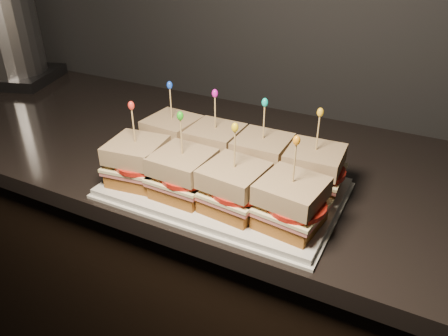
% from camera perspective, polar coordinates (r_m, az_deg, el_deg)
% --- Properties ---
extents(cabinet, '(2.50, 0.59, 0.85)m').
position_cam_1_polar(cabinet, '(1.33, -2.15, -15.32)').
color(cabinet, black).
rests_on(cabinet, ground).
extents(granite_slab, '(2.54, 0.63, 0.04)m').
position_cam_1_polar(granite_slab, '(1.06, -2.59, 1.92)').
color(granite_slab, black).
rests_on(granite_slab, cabinet).
extents(platter, '(0.45, 0.28, 0.02)m').
position_cam_1_polar(platter, '(0.87, 0.00, -2.62)').
color(platter, silver).
rests_on(platter, granite_slab).
extents(platter_rim, '(0.46, 0.29, 0.01)m').
position_cam_1_polar(platter_rim, '(0.88, 0.00, -2.96)').
color(platter_rim, silver).
rests_on(platter_rim, granite_slab).
extents(sandwich_0_bread_bot, '(0.11, 0.11, 0.03)m').
position_cam_1_polar(sandwich_0_bread_bot, '(0.98, -6.60, 2.58)').
color(sandwich_0_bread_bot, brown).
rests_on(sandwich_0_bread_bot, platter).
extents(sandwich_0_ham, '(0.12, 0.11, 0.01)m').
position_cam_1_polar(sandwich_0_ham, '(0.97, -6.66, 3.52)').
color(sandwich_0_ham, '#CC5C5C').
rests_on(sandwich_0_ham, sandwich_0_bread_bot).
extents(sandwich_0_cheese, '(0.12, 0.11, 0.01)m').
position_cam_1_polar(sandwich_0_cheese, '(0.97, -6.68, 3.89)').
color(sandwich_0_cheese, '#FDF3AF').
rests_on(sandwich_0_cheese, sandwich_0_ham).
extents(sandwich_0_tomato, '(0.10, 0.10, 0.01)m').
position_cam_1_polar(sandwich_0_tomato, '(0.96, -6.30, 4.01)').
color(sandwich_0_tomato, red).
rests_on(sandwich_0_tomato, sandwich_0_cheese).
extents(sandwich_0_bread_top, '(0.11, 0.11, 0.03)m').
position_cam_1_polar(sandwich_0_bread_top, '(0.96, -6.78, 5.47)').
color(sandwich_0_bread_top, '#573013').
rests_on(sandwich_0_bread_top, sandwich_0_tomato).
extents(sandwich_0_pick, '(0.00, 0.00, 0.09)m').
position_cam_1_polar(sandwich_0_pick, '(0.94, -6.95, 8.10)').
color(sandwich_0_pick, tan).
rests_on(sandwich_0_pick, sandwich_0_bread_top).
extents(sandwich_0_frill, '(0.01, 0.01, 0.02)m').
position_cam_1_polar(sandwich_0_frill, '(0.92, -7.12, 10.69)').
color(sandwich_0_frill, blue).
rests_on(sandwich_0_frill, sandwich_0_pick).
extents(sandwich_1_bread_bot, '(0.10, 0.10, 0.03)m').
position_cam_1_polar(sandwich_1_bread_bot, '(0.93, -1.11, 1.24)').
color(sandwich_1_bread_bot, brown).
rests_on(sandwich_1_bread_bot, platter).
extents(sandwich_1_ham, '(0.11, 0.11, 0.01)m').
position_cam_1_polar(sandwich_1_ham, '(0.92, -1.12, 2.21)').
color(sandwich_1_ham, '#CC5C5C').
rests_on(sandwich_1_ham, sandwich_1_bread_bot).
extents(sandwich_1_cheese, '(0.11, 0.11, 0.01)m').
position_cam_1_polar(sandwich_1_cheese, '(0.92, -1.12, 2.60)').
color(sandwich_1_cheese, '#FDF3AF').
rests_on(sandwich_1_cheese, sandwich_1_ham).
extents(sandwich_1_tomato, '(0.10, 0.10, 0.01)m').
position_cam_1_polar(sandwich_1_tomato, '(0.91, -0.64, 2.71)').
color(sandwich_1_tomato, red).
rests_on(sandwich_1_tomato, sandwich_1_cheese).
extents(sandwich_1_bread_top, '(0.10, 0.10, 0.03)m').
position_cam_1_polar(sandwich_1_bread_top, '(0.91, -1.14, 4.24)').
color(sandwich_1_bread_top, '#573013').
rests_on(sandwich_1_bread_top, sandwich_1_tomato).
extents(sandwich_1_pick, '(0.00, 0.00, 0.09)m').
position_cam_1_polar(sandwich_1_pick, '(0.89, -1.17, 7.00)').
color(sandwich_1_pick, tan).
rests_on(sandwich_1_pick, sandwich_1_bread_top).
extents(sandwich_1_frill, '(0.01, 0.01, 0.02)m').
position_cam_1_polar(sandwich_1_frill, '(0.87, -1.20, 9.73)').
color(sandwich_1_frill, '#D214B8').
rests_on(sandwich_1_frill, sandwich_1_pick).
extents(sandwich_2_bread_bot, '(0.10, 0.10, 0.03)m').
position_cam_1_polar(sandwich_2_bread_bot, '(0.89, 4.92, -0.26)').
color(sandwich_2_bread_bot, brown).
rests_on(sandwich_2_bread_bot, platter).
extents(sandwich_2_ham, '(0.11, 0.11, 0.01)m').
position_cam_1_polar(sandwich_2_ham, '(0.88, 4.97, 0.74)').
color(sandwich_2_ham, '#CC5C5C').
rests_on(sandwich_2_ham, sandwich_2_bread_bot).
extents(sandwich_2_cheese, '(0.11, 0.11, 0.01)m').
position_cam_1_polar(sandwich_2_cheese, '(0.88, 4.99, 1.14)').
color(sandwich_2_cheese, '#FDF3AF').
rests_on(sandwich_2_cheese, sandwich_2_ham).
extents(sandwich_2_tomato, '(0.10, 0.10, 0.01)m').
position_cam_1_polar(sandwich_2_tomato, '(0.87, 5.59, 1.23)').
color(sandwich_2_tomato, red).
rests_on(sandwich_2_tomato, sandwich_2_cheese).
extents(sandwich_2_bread_top, '(0.10, 0.10, 0.03)m').
position_cam_1_polar(sandwich_2_bread_top, '(0.87, 5.07, 2.84)').
color(sandwich_2_bread_top, '#573013').
rests_on(sandwich_2_bread_top, sandwich_2_tomato).
extents(sandwich_2_pick, '(0.00, 0.00, 0.09)m').
position_cam_1_polar(sandwich_2_pick, '(0.85, 5.21, 5.70)').
color(sandwich_2_pick, tan).
rests_on(sandwich_2_pick, sandwich_2_bread_top).
extents(sandwich_2_frill, '(0.01, 0.01, 0.02)m').
position_cam_1_polar(sandwich_2_frill, '(0.83, 5.36, 8.54)').
color(sandwich_2_frill, '#0AC2B0').
rests_on(sandwich_2_frill, sandwich_2_pick).
extents(sandwich_3_bread_bot, '(0.10, 0.10, 0.03)m').
position_cam_1_polar(sandwich_3_bread_bot, '(0.86, 11.43, -1.87)').
color(sandwich_3_bread_bot, brown).
rests_on(sandwich_3_bread_bot, platter).
extents(sandwich_3_ham, '(0.11, 0.11, 0.01)m').
position_cam_1_polar(sandwich_3_ham, '(0.85, 11.54, -0.85)').
color(sandwich_3_ham, '#CC5C5C').
rests_on(sandwich_3_ham, sandwich_3_bread_bot).
extents(sandwich_3_cheese, '(0.12, 0.11, 0.01)m').
position_cam_1_polar(sandwich_3_cheese, '(0.85, 11.59, -0.44)').
color(sandwich_3_cheese, '#FDF3AF').
rests_on(sandwich_3_cheese, sandwich_3_ham).
extents(sandwich_3_tomato, '(0.10, 0.10, 0.01)m').
position_cam_1_polar(sandwich_3_tomato, '(0.84, 12.30, -0.37)').
color(sandwich_3_tomato, red).
rests_on(sandwich_3_tomato, sandwich_3_cheese).
extents(sandwich_3_bread_top, '(0.11, 0.11, 0.03)m').
position_cam_1_polar(sandwich_3_bread_top, '(0.84, 11.79, 1.29)').
color(sandwich_3_bread_top, '#573013').
rests_on(sandwich_3_bread_top, sandwich_3_tomato).
extents(sandwich_3_pick, '(0.00, 0.00, 0.09)m').
position_cam_1_polar(sandwich_3_pick, '(0.82, 12.13, 4.21)').
color(sandwich_3_pick, tan).
rests_on(sandwich_3_pick, sandwich_3_bread_top).
extents(sandwich_3_frill, '(0.01, 0.01, 0.02)m').
position_cam_1_polar(sandwich_3_frill, '(0.80, 12.46, 7.12)').
color(sandwich_3_frill, gold).
rests_on(sandwich_3_frill, sandwich_3_pick).
extents(sandwich_4_bread_bot, '(0.11, 0.11, 0.03)m').
position_cam_1_polar(sandwich_4_bread_bot, '(0.89, -11.07, -0.78)').
color(sandwich_4_bread_bot, brown).
rests_on(sandwich_4_bread_bot, platter).
extents(sandwich_4_ham, '(0.12, 0.12, 0.01)m').
position_cam_1_polar(sandwich_4_ham, '(0.88, -11.18, 0.22)').
color(sandwich_4_ham, '#CC5C5C').
rests_on(sandwich_4_ham, sandwich_4_bread_bot).
extents(sandwich_4_cheese, '(0.12, 0.12, 0.01)m').
position_cam_1_polar(sandwich_4_cheese, '(0.88, -11.22, 0.62)').
color(sandwich_4_cheese, '#FDF3AF').
rests_on(sandwich_4_cheese, sandwich_4_ham).
extents(sandwich_4_tomato, '(0.10, 0.10, 0.01)m').
position_cam_1_polar(sandwich_4_tomato, '(0.86, -10.88, 0.70)').
color(sandwich_4_tomato, red).
rests_on(sandwich_4_tomato, sandwich_4_cheese).
extents(sandwich_4_bread_top, '(0.11, 0.11, 0.03)m').
position_cam_1_polar(sandwich_4_bread_top, '(0.87, -11.41, 2.31)').
color(sandwich_4_bread_top, '#573013').
rests_on(sandwich_4_bread_top, sandwich_4_tomato).
extents(sandwich_4_pick, '(0.00, 0.00, 0.09)m').
position_cam_1_polar(sandwich_4_pick, '(0.85, -11.72, 5.16)').
color(sandwich_4_pick, tan).
rests_on(sandwich_4_pick, sandwich_4_bread_top).
extents(sandwich_4_frill, '(0.01, 0.01, 0.02)m').
position_cam_1_polar(sandwich_4_frill, '(0.83, -12.04, 7.99)').
color(sandwich_4_frill, red).
rests_on(sandwich_4_frill, sandwich_4_pick).
extents(sandwich_5_bread_bot, '(0.10, 0.10, 0.03)m').
position_cam_1_polar(sandwich_5_bread_bot, '(0.84, -5.25, -2.48)').
color(sandwich_5_bread_bot, brown).
rests_on(sandwich_5_bread_bot, platter).
extents(sandwich_5_ham, '(0.11, 0.11, 0.01)m').
position_cam_1_polar(sandwich_5_ham, '(0.83, -5.31, -1.44)').
color(sandwich_5_ham, '#CC5C5C').
rests_on(sandwich_5_ham, sandwich_5_bread_bot).
extents(sandwich_5_cheese, '(0.12, 0.11, 0.01)m').
position_cam_1_polar(sandwich_5_cheese, '(0.82, -5.33, -1.02)').
color(sandwich_5_cheese, '#FDF3AF').
rests_on(sandwich_5_cheese, sandwich_5_ham).
extents(sandwich_5_tomato, '(0.10, 0.10, 0.01)m').
position_cam_1_polar(sandwich_5_tomato, '(0.81, -4.86, -0.96)').
color(sandwich_5_tomato, red).
rests_on(sandwich_5_tomato, sandwich_5_cheese).
extents(sandwich_5_bread_top, '(0.10, 0.10, 0.03)m').
position_cam_1_polar(sandwich_5_bread_top, '(0.81, -5.43, 0.76)').
color(sandwich_5_bread_top, '#573013').
rests_on(sandwich_5_bread_top, sandwich_5_tomato).
extents(sandwich_5_pick, '(0.00, 0.00, 0.09)m').
position_cam_1_polar(sandwich_5_pick, '(0.79, -5.59, 3.78)').
color(sandwich_5_pick, tan).
rests_on(sandwich_5_pick, sandwich_5_bread_top).
extents(sandwich_5_frill, '(0.01, 0.01, 0.02)m').
position_cam_1_polar(sandwich_5_frill, '(0.77, -5.75, 6.79)').
color(sandwich_5_frill, green).
rests_on(sandwich_5_frill, sandwich_5_pick).
extents(sandwich_6_bread_bot, '(0.11, 0.11, 0.03)m').
position_cam_1_polar(sandwich_6_bread_bot, '(0.79, 1.31, -4.37)').
color(sandwich_6_bread_bot, brown).
rests_on(sandwich_6_bread_bot, platter).
extents(sandwich_6_ham, '(0.12, 0.12, 0.01)m').
position_cam_1_polar(sandwich_6_ham, '(0.78, 1.32, -3.29)').
color(sandwich_6_ham, '#CC5C5C').
rests_on(sandwich_6_ham, sandwich_6_bread_bot).
extents(sandwich_6_cheese, '(0.12, 0.12, 0.01)m').
position_cam_1_polar(sandwich_6_cheese, '(0.78, 1.33, -2.85)').
color(sandwich_6_cheese, '#FDF3AF').
rests_on(sandwich_6_cheese, sandwich_6_ham).
extents(sandwich_6_tomato, '(0.10, 0.10, 0.01)m').
position_cam_1_polar(sandwich_6_tomato, '(0.77, 1.94, -2.82)').
color(sandwich_6_tomato, red).
rests_on(sandwich_6_tomato, sandwich_6_cheese).
extents(sandwich_6_bread_top, '(0.11, 0.11, 0.03)m').
position_cam_1_polar(sandwich_6_bread_top, '(0.76, 1.35, -1.00)').
color(sandwich_6_bread_top, '#573013').
rests_on(sandwich_6_bread_top, sandwich_6_tomato).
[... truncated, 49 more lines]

